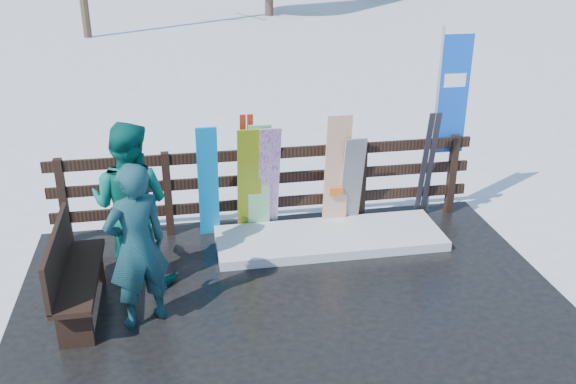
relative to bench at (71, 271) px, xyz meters
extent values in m
plane|color=white|center=(2.31, -0.52, -0.60)|extent=(700.00, 700.00, 0.00)
cube|color=black|center=(2.31, -0.52, -0.56)|extent=(6.00, 5.00, 0.08)
cube|color=black|center=(-0.29, 1.68, 0.06)|extent=(0.10, 0.10, 1.15)
cube|color=black|center=(1.01, 1.68, 0.06)|extent=(0.10, 0.10, 1.15)
cube|color=black|center=(2.31, 1.68, 0.06)|extent=(0.10, 0.10, 1.15)
cube|color=black|center=(3.61, 1.68, 0.06)|extent=(0.10, 0.10, 1.15)
cube|color=black|center=(4.91, 1.68, 0.06)|extent=(0.10, 0.10, 1.15)
cube|color=black|center=(2.31, 1.68, -0.17)|extent=(5.60, 0.05, 0.14)
cube|color=black|center=(2.31, 1.68, 0.18)|extent=(5.60, 0.05, 0.14)
cube|color=black|center=(2.31, 1.68, 0.53)|extent=(5.60, 0.05, 0.14)
cube|color=white|center=(3.03, 1.08, -0.46)|extent=(2.91, 1.00, 0.12)
cube|color=black|center=(0.07, 0.00, -0.07)|extent=(0.40, 1.50, 0.06)
cube|color=black|center=(0.07, -0.60, -0.29)|extent=(0.34, 0.06, 0.45)
cube|color=black|center=(0.07, 0.60, -0.29)|extent=(0.34, 0.06, 0.45)
cube|color=black|center=(-0.11, 0.00, 0.20)|extent=(0.05, 1.50, 0.50)
cube|color=#0587D5|center=(1.52, 1.46, 0.27)|extent=(0.26, 0.33, 1.57)
cube|color=silver|center=(2.17, 1.46, 0.27)|extent=(0.28, 0.35, 1.57)
cube|color=#DBFF0E|center=(2.05, 1.46, 0.25)|extent=(0.31, 0.38, 1.52)
cube|color=silver|center=(2.30, 1.46, 0.25)|extent=(0.27, 0.44, 1.53)
cube|color=black|center=(3.40, 1.46, 0.14)|extent=(0.28, 0.30, 1.31)
cube|color=silver|center=(3.19, 1.46, 0.29)|extent=(0.32, 0.21, 1.61)
cube|color=#A92D14|center=(1.98, 1.53, 0.32)|extent=(0.07, 0.29, 1.68)
cube|color=#A92D14|center=(2.07, 1.53, 0.32)|extent=(0.07, 0.29, 1.68)
cube|color=black|center=(4.42, 1.53, 0.27)|extent=(0.08, 0.29, 1.57)
cube|color=black|center=(4.51, 1.53, 0.27)|extent=(0.08, 0.29, 1.57)
cylinder|color=silver|center=(4.60, 1.73, 0.78)|extent=(0.04, 0.04, 2.60)
cube|color=blue|center=(4.82, 1.73, 1.18)|extent=(0.42, 0.02, 1.60)
imported|color=#1A5A52|center=(0.71, -0.27, 0.37)|extent=(0.76, 0.66, 1.77)
imported|color=#086053|center=(0.62, 0.60, 0.44)|extent=(1.14, 1.03, 1.91)
camera|label=1|loc=(1.21, -6.06, 3.41)|focal=40.00mm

